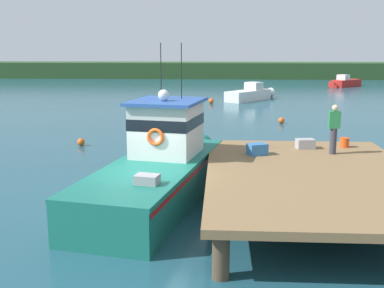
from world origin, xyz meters
name	(u,v)px	position (x,y,z in m)	size (l,w,h in m)	color
ground_plane	(146,209)	(0.00, 0.00, 0.00)	(200.00, 200.00, 0.00)	#1E4C5B
dock	(313,176)	(4.80, 0.00, 1.07)	(6.00, 9.00, 1.20)	#4C3D2D
main_fishing_boat	(161,165)	(0.31, 1.29, 1.01)	(4.07, 9.97, 4.80)	#196B5B
crate_stack_mid_dock	(305,144)	(5.12, 3.19, 1.37)	(0.60, 0.44, 0.33)	#9E9EA3
crate_stack_near_edge	(257,149)	(3.38, 2.10, 1.38)	(0.60, 0.44, 0.37)	#3370B2
bait_bucket	(344,142)	(6.54, 3.47, 1.37)	(0.32, 0.32, 0.34)	#E04C19
deckhand_by_the_boat	(334,128)	(5.87, 2.38, 2.06)	(0.36, 0.22, 1.63)	#383842
moored_boat_outer_mooring	(345,82)	(17.26, 45.41, 0.50)	(4.83, 4.94, 1.47)	red
moored_boat_far_right	(251,94)	(4.92, 29.60, 0.55)	(4.86, 5.70, 1.59)	white
mooring_buoy_inshore	(281,120)	(5.98, 16.26, 0.19)	(0.38, 0.38, 0.38)	#EA5B19
mooring_buoy_outer	(211,101)	(1.39, 26.68, 0.22)	(0.44, 0.44, 0.44)	#EA5B19
mooring_buoy_channel_marker	(81,142)	(-4.53, 8.81, 0.18)	(0.37, 0.37, 0.37)	#EA5B19
far_shoreline	(207,70)	(0.00, 62.00, 1.20)	(120.00, 8.00, 2.40)	#284723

